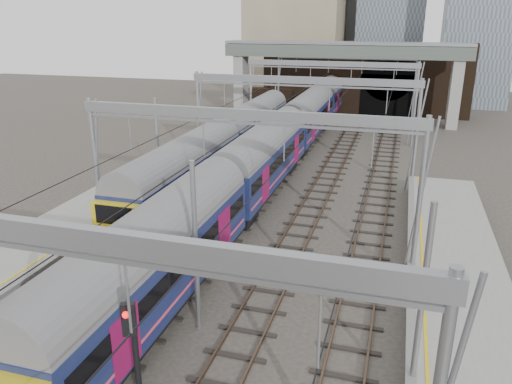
% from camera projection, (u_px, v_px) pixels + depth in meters
% --- Properties ---
extents(ground, '(160.00, 160.00, 0.00)m').
position_uv_depth(ground, '(178.00, 357.00, 18.40)').
color(ground, '#38332D').
rests_on(ground, ground).
extents(platform_left, '(4.32, 55.00, 1.12)m').
position_uv_depth(platform_left, '(0.00, 274.00, 23.20)').
color(platform_left, gray).
rests_on(platform_left, ground).
extents(tracks, '(14.40, 80.00, 0.22)m').
position_uv_depth(tracks, '(277.00, 213.00, 31.97)').
color(tracks, '#4C3828').
rests_on(tracks, ground).
extents(overhead_line, '(16.80, 80.00, 8.00)m').
position_uv_depth(overhead_line, '(301.00, 96.00, 35.68)').
color(overhead_line, gray).
rests_on(overhead_line, ground).
extents(retaining_wall, '(28.00, 2.75, 9.00)m').
position_uv_depth(retaining_wall, '(359.00, 80.00, 63.60)').
color(retaining_wall, black).
rests_on(retaining_wall, ground).
extents(overbridge, '(28.00, 3.00, 9.25)m').
position_uv_depth(overbridge, '(344.00, 60.00, 57.64)').
color(overbridge, gray).
rests_on(overbridge, ground).
extents(train_main, '(2.87, 66.23, 4.91)m').
position_uv_depth(train_main, '(289.00, 133.00, 42.49)').
color(train_main, black).
rests_on(train_main, ground).
extents(train_second, '(2.74, 31.70, 4.73)m').
position_uv_depth(train_second, '(224.00, 145.00, 38.86)').
color(train_second, black).
rests_on(train_second, ground).
extents(signal_near_centre, '(0.40, 0.47, 5.09)m').
position_uv_depth(signal_near_centre, '(136.00, 363.00, 13.21)').
color(signal_near_centre, black).
rests_on(signal_near_centre, ground).
extents(equip_cover_a, '(0.87, 0.62, 0.10)m').
position_uv_depth(equip_cover_a, '(233.00, 274.00, 24.29)').
color(equip_cover_a, '#1859B4').
rests_on(equip_cover_a, ground).
extents(equip_cover_b, '(0.88, 0.70, 0.09)m').
position_uv_depth(equip_cover_b, '(314.00, 256.00, 26.10)').
color(equip_cover_b, '#1859B4').
rests_on(equip_cover_b, ground).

